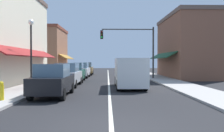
% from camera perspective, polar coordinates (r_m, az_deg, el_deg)
% --- Properties ---
extents(ground_plane, '(80.00, 80.00, 0.00)m').
position_cam_1_polar(ground_plane, '(24.58, -0.88, -3.28)').
color(ground_plane, black).
extents(sidewalk_left, '(2.60, 56.00, 0.12)m').
position_cam_1_polar(sidewalk_left, '(25.16, -13.53, -3.07)').
color(sidewalk_left, '#A39E99').
rests_on(sidewalk_left, ground).
extents(sidewalk_right, '(2.60, 56.00, 0.12)m').
position_cam_1_polar(sidewalk_right, '(25.21, 11.74, -3.05)').
color(sidewalk_right, '#A39E99').
rests_on(sidewalk_right, ground).
extents(lane_center_stripe, '(0.14, 52.00, 0.01)m').
position_cam_1_polar(lane_center_stripe, '(24.58, -0.88, -3.27)').
color(lane_center_stripe, silver).
rests_on(lane_center_stripe, ground).
extents(storefront_right_block, '(5.83, 10.20, 7.21)m').
position_cam_1_polar(storefront_right_block, '(28.10, 17.96, 4.59)').
color(storefront_right_block, brown).
rests_on(storefront_right_block, ground).
extents(storefront_far_left, '(6.69, 8.20, 6.89)m').
position_cam_1_polar(storefront_far_left, '(35.79, -16.36, 3.59)').
color(storefront_far_left, '#8E5B42').
rests_on(storefront_far_left, ground).
extents(parked_car_nearest_left, '(1.78, 4.10, 1.77)m').
position_cam_1_polar(parked_car_nearest_left, '(12.80, -14.47, -3.47)').
color(parked_car_nearest_left, black).
rests_on(parked_car_nearest_left, ground).
extents(parked_car_second_left, '(1.82, 4.12, 1.77)m').
position_cam_1_polar(parked_car_second_left, '(17.83, -11.03, -2.16)').
color(parked_car_second_left, '#B7BABF').
rests_on(parked_car_second_left, ground).
extents(parked_car_third_left, '(1.86, 4.14, 1.77)m').
position_cam_1_polar(parked_car_third_left, '(21.76, -9.31, -1.55)').
color(parked_car_third_left, '#0F4C33').
rests_on(parked_car_third_left, ground).
extents(parked_car_far_left, '(1.85, 4.13, 1.77)m').
position_cam_1_polar(parked_car_far_left, '(26.85, -7.65, -1.03)').
color(parked_car_far_left, silver).
rests_on(parked_car_far_left, ground).
extents(parked_car_distant_left, '(1.78, 4.10, 1.77)m').
position_cam_1_polar(parked_car_distant_left, '(32.17, -6.40, -0.67)').
color(parked_car_distant_left, brown).
rests_on(parked_car_distant_left, ground).
extents(van_in_lane, '(2.01, 5.18, 2.12)m').
position_cam_1_polar(van_in_lane, '(16.46, 4.40, -1.48)').
color(van_in_lane, silver).
rests_on(van_in_lane, ground).
extents(traffic_signal_mast_arm, '(5.75, 0.50, 5.58)m').
position_cam_1_polar(traffic_signal_mast_arm, '(24.66, 5.60, 5.71)').
color(traffic_signal_mast_arm, '#333333').
rests_on(traffic_signal_mast_arm, ground).
extents(street_lamp_left_near, '(0.36, 0.36, 4.69)m').
position_cam_1_polar(street_lamp_left_near, '(16.20, -19.51, 5.57)').
color(street_lamp_left_near, black).
rests_on(street_lamp_left_near, ground).
extents(fire_hydrant, '(0.22, 0.22, 0.87)m').
position_cam_1_polar(fire_hydrant, '(11.73, -25.82, -5.59)').
color(fire_hydrant, gold).
rests_on(fire_hydrant, ground).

